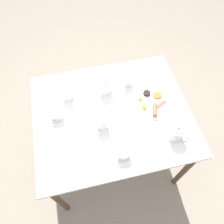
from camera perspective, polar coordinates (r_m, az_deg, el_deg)
ground_plane at (r=2.26m, az=-0.00°, el=-10.62°), size 8.00×8.00×0.00m
table at (r=1.63m, az=-0.00°, el=-1.77°), size 0.93×1.11×0.78m
breakfast_plate at (r=1.62m, az=9.98°, el=2.43°), size 0.30×0.30×0.04m
teapot_near at (r=1.49m, az=16.49°, el=-5.06°), size 0.17×0.11×0.13m
teapot_far at (r=1.63m, az=-1.63°, el=6.66°), size 0.10×0.19×0.13m
teacup_with_saucer_left at (r=1.57m, az=-14.06°, el=-0.83°), size 0.16×0.16×0.06m
teacup_with_saucer_right at (r=1.40m, az=2.95°, el=-10.84°), size 0.16×0.16×0.06m
water_glass_tall at (r=1.63m, az=-11.54°, el=4.85°), size 0.08×0.08×0.10m
water_glass_short at (r=1.47m, az=-2.47°, el=-2.68°), size 0.08×0.08×0.09m
wine_glass_spare at (r=1.69m, az=4.21°, el=8.40°), size 0.08×0.08×0.09m
fork_by_plate at (r=1.57m, az=-6.28°, el=-0.05°), size 0.17×0.03×0.00m
knife_by_plate at (r=1.45m, az=-11.08°, el=-11.19°), size 0.20×0.09×0.00m
spoon_for_tea at (r=1.78m, az=8.33°, el=9.31°), size 0.10×0.13×0.00m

